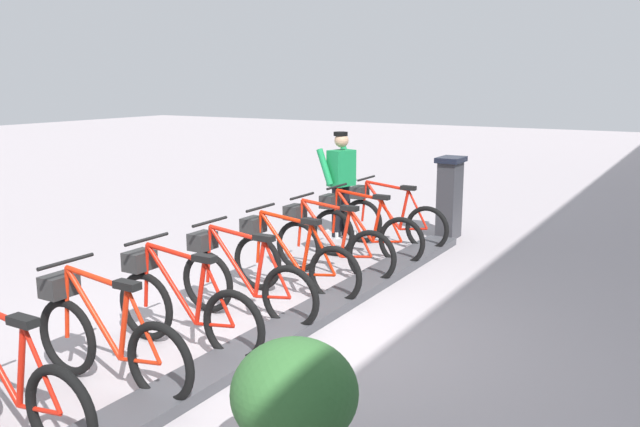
# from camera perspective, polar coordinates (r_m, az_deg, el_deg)

# --- Properties ---
(ground_plane) EXTENTS (60.00, 60.00, 0.00)m
(ground_plane) POSITION_cam_1_polar(r_m,az_deg,el_deg) (6.58, -3.57, -10.59)
(ground_plane) COLOR #ACA1A6
(dock_rail_base) EXTENTS (0.44, 8.95, 0.10)m
(dock_rail_base) POSITION_cam_1_polar(r_m,az_deg,el_deg) (6.57, -3.58, -10.19)
(dock_rail_base) COLOR #47474C
(dock_rail_base) RESTS_ON ground
(payment_kiosk) EXTENTS (0.36, 0.52, 1.28)m
(payment_kiosk) POSITION_cam_1_polar(r_m,az_deg,el_deg) (10.66, 10.96, 1.46)
(payment_kiosk) COLOR #38383D
(payment_kiosk) RESTS_ON ground
(bike_docked_0) EXTENTS (1.72, 0.54, 1.02)m
(bike_docked_0) POSITION_cam_1_polar(r_m,az_deg,el_deg) (10.01, 5.91, -0.40)
(bike_docked_0) COLOR black
(bike_docked_0) RESTS_ON ground
(bike_docked_1) EXTENTS (1.72, 0.54, 1.02)m
(bike_docked_1) POSITION_cam_1_polar(r_m,az_deg,el_deg) (9.21, 3.55, -1.39)
(bike_docked_1) COLOR black
(bike_docked_1) RESTS_ON ground
(bike_docked_2) EXTENTS (1.72, 0.54, 1.02)m
(bike_docked_2) POSITION_cam_1_polar(r_m,az_deg,el_deg) (8.44, 0.74, -2.56)
(bike_docked_2) COLOR black
(bike_docked_2) RESTS_ON ground
(bike_docked_3) EXTENTS (1.72, 0.54, 1.02)m
(bike_docked_3) POSITION_cam_1_polar(r_m,az_deg,el_deg) (7.69, -2.63, -3.96)
(bike_docked_3) COLOR black
(bike_docked_3) RESTS_ON ground
(bike_docked_4) EXTENTS (1.72, 0.54, 1.02)m
(bike_docked_4) POSITION_cam_1_polar(r_m,az_deg,el_deg) (6.98, -6.72, -5.63)
(bike_docked_4) COLOR black
(bike_docked_4) RESTS_ON ground
(bike_docked_5) EXTENTS (1.72, 0.54, 1.02)m
(bike_docked_5) POSITION_cam_1_polar(r_m,az_deg,el_deg) (6.32, -11.73, -7.62)
(bike_docked_5) COLOR black
(bike_docked_5) RESTS_ON ground
(bike_docked_6) EXTENTS (1.72, 0.54, 1.02)m
(bike_docked_6) POSITION_cam_1_polar(r_m,az_deg,el_deg) (5.73, -17.90, -9.97)
(bike_docked_6) COLOR black
(bike_docked_6) RESTS_ON ground
(bike_docked_7) EXTENTS (1.72, 0.54, 1.02)m
(bike_docked_7) POSITION_cam_1_polar(r_m,az_deg,el_deg) (5.23, -25.48, -12.65)
(bike_docked_7) COLOR black
(bike_docked_7) RESTS_ON ground
(worker_near_rack) EXTENTS (0.57, 0.69, 1.66)m
(worker_near_rack) POSITION_cam_1_polar(r_m,az_deg,el_deg) (10.50, 1.78, 2.85)
(worker_near_rack) COLOR white
(worker_near_rack) RESTS_ON ground
(planter_bush) EXTENTS (0.76, 0.76, 0.97)m
(planter_bush) POSITION_cam_1_polar(r_m,az_deg,el_deg) (4.12, -2.18, -16.36)
(planter_bush) COLOR #59544C
(planter_bush) RESTS_ON ground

